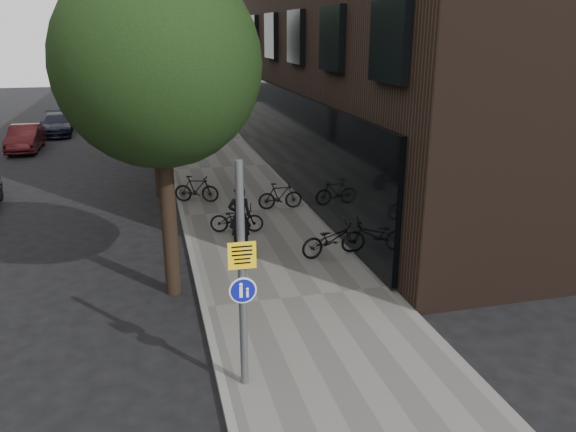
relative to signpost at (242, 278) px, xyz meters
name	(u,v)px	position (x,y,z in m)	size (l,w,h in m)	color
ground	(338,386)	(1.61, -0.34, -2.12)	(120.00, 120.00, 0.00)	black
sidewalk	(249,212)	(1.86, 9.66, -2.06)	(4.50, 60.00, 0.12)	#62605A
curb_edge	(183,217)	(-0.39, 9.66, -2.06)	(0.15, 60.00, 0.13)	slate
street_tree_near	(162,73)	(-0.92, 4.30, 2.98)	(4.40, 4.40, 7.50)	black
street_tree_mid	(153,56)	(-0.92, 12.80, 2.99)	(5.00, 5.00, 7.80)	black
street_tree_far	(149,48)	(-0.92, 21.80, 2.99)	(5.00, 5.00, 7.80)	black
signpost	(242,278)	(0.00, 0.00, 0.00)	(0.46, 0.13, 3.97)	#595B5E
pedestrian	(240,216)	(1.02, 6.53, -1.13)	(0.64, 0.42, 1.75)	black
parked_bike_facade_near	(332,239)	(3.32, 5.18, -1.53)	(0.63, 1.80, 0.95)	black
parked_bike_facade_far	(280,196)	(2.94, 9.64, -1.55)	(0.43, 1.52, 0.91)	black
parked_bike_curb_near	(237,219)	(1.11, 7.68, -1.58)	(0.56, 1.61, 0.85)	black
parked_bike_curb_far	(196,189)	(0.23, 11.14, -1.52)	(0.45, 1.60, 0.96)	black
parked_car_mid	(25,138)	(-7.47, 23.01, -1.46)	(1.40, 4.01, 1.32)	#4C1519
parked_car_far	(57,124)	(-6.54, 27.65, -1.51)	(1.74, 4.27, 1.24)	black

